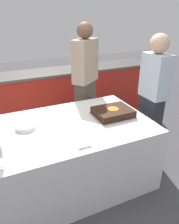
{
  "coord_description": "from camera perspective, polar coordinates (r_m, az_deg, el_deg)",
  "views": [
    {
      "loc": [
        -0.6,
        -1.94,
        1.88
      ],
      "look_at": [
        0.29,
        0.0,
        0.86
      ],
      "focal_mm": 35.0,
      "sensor_mm": 36.0,
      "label": 1
    }
  ],
  "objects": [
    {
      "name": "side_plate_near_cake",
      "position": [
        2.78,
        3.39,
        1.77
      ],
      "size": [
        0.18,
        0.18,
        0.0
      ],
      "color": "white",
      "rests_on": "dining_table"
    },
    {
      "name": "person_cutting_cake",
      "position": [
        3.12,
        -1.08,
        7.2
      ],
      "size": [
        0.44,
        0.4,
        1.73
      ],
      "rotation": [
        0.0,
        0.0,
        -2.5
      ],
      "color": "#4C4238",
      "rests_on": "ground_plane"
    },
    {
      "name": "ground_plane",
      "position": [
        2.77,
        -5.77,
        -17.45
      ],
      "size": [
        14.0,
        14.0,
        0.0
      ],
      "primitive_type": "plane",
      "color": "#424247"
    },
    {
      "name": "plate_stack",
      "position": [
        2.34,
        -16.39,
        -3.63
      ],
      "size": [
        0.21,
        0.21,
        0.04
      ],
      "color": "white",
      "rests_on": "dining_table"
    },
    {
      "name": "dining_table",
      "position": [
        2.53,
        -6.15,
        -11.11
      ],
      "size": [
        1.85,
        1.12,
        0.76
      ],
      "color": "silver",
      "rests_on": "ground_plane"
    },
    {
      "name": "back_counter",
      "position": [
        3.89,
        -14.08,
        3.29
      ],
      "size": [
        4.4,
        0.58,
        0.92
      ],
      "color": "#A82319",
      "rests_on": "ground_plane"
    },
    {
      "name": "utensil_pile",
      "position": [
        1.98,
        -1.65,
        -8.56
      ],
      "size": [
        0.12,
        0.09,
        0.02
      ],
      "color": "white",
      "rests_on": "dining_table"
    },
    {
      "name": "person_seated_right",
      "position": [
        2.8,
        16.09,
        3.24
      ],
      "size": [
        0.22,
        0.34,
        1.64
      ],
      "rotation": [
        0.0,
        0.0,
        -1.57
      ],
      "color": "#282833",
      "rests_on": "ground_plane"
    },
    {
      "name": "cake",
      "position": [
        2.51,
        6.13,
        -0.07
      ],
      "size": [
        0.46,
        0.37,
        0.09
      ],
      "color": "#B7B2AD",
      "rests_on": "dining_table"
    },
    {
      "name": "wine_glass",
      "position": [
        1.83,
        -22.42,
        -9.78
      ],
      "size": [
        0.07,
        0.07,
        0.18
      ],
      "color": "white",
      "rests_on": "dining_table"
    }
  ]
}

